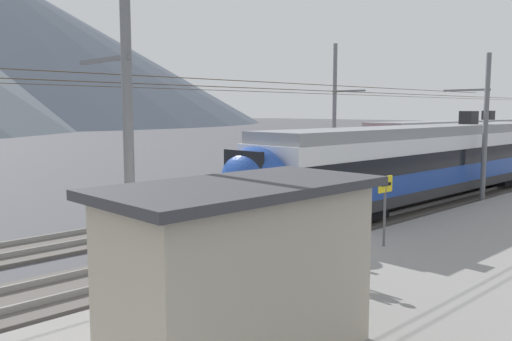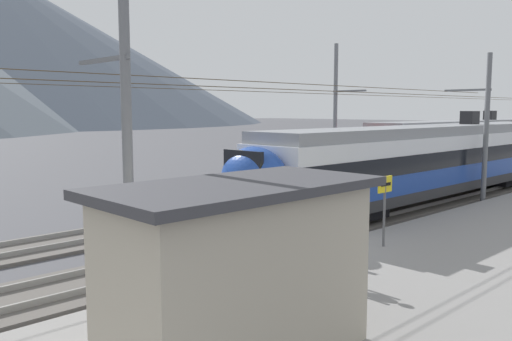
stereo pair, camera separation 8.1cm
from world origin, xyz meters
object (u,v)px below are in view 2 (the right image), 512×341
Objects in this scene: train_far_track at (465,143)px; catenary_mast_far_side at (337,115)px; potted_plant_platform_edge at (229,279)px; handbag_beside_passenger at (335,267)px; platform_shelter at (240,271)px; catenary_mast_mid at (483,126)px; platform_sign at (385,195)px; train_near_platform at (430,159)px; passenger_walking at (324,243)px; catenary_mast_west at (124,133)px.

catenary_mast_far_side is at bearing 171.94° from train_far_track.
handbag_beside_passenger is at bearing -5.95° from potted_plant_platform_edge.
handbag_beside_passenger is 5.57m from platform_shelter.
catenary_mast_mid reaches higher than platform_sign.
platform_sign is (-23.88, -8.51, -0.23)m from train_far_track.
handbag_beside_passenger is at bearing -161.41° from train_far_track.
potted_plant_platform_edge is (-30.48, -8.77, -1.36)m from train_far_track.
train_near_platform is 14.97× the size of passenger_walking.
passenger_walking is at bearing -168.64° from platform_sign.
train_near_platform is 17.08m from potted_plant_platform_edge.
catenary_mast_west is 5.53m from passenger_walking.
train_far_track is 11.27× the size of platform_sign.
platform_sign is at bearing -159.00° from train_near_platform.
platform_shelter is at bearing -158.59° from passenger_walking.
catenary_mast_far_side is (-12.93, 1.83, 2.12)m from train_far_track.
train_near_platform is at bearing 129.44° from catenary_mast_mid.
train_far_track is 29.36m from passenger_walking.
catenary_mast_far_side is 113.51× the size of handbag_beside_passenger.
catenary_mast_west is at bearing 120.00° from potted_plant_platform_edge.
catenary_mast_west reaches higher than train_far_track.
train_near_platform is at bearing -98.99° from catenary_mast_far_side.
platform_sign is 1.31× the size of passenger_walking.
potted_plant_platform_edge is at bearing -60.00° from catenary_mast_west.
handbag_beside_passenger is (-27.13, -9.12, -1.71)m from train_far_track.
handbag_beside_passenger is 3.39m from potted_plant_platform_edge.
catenary_mast_west is at bearing 166.16° from platform_sign.
passenger_walking is 0.35× the size of platform_shelter.
catenary_mast_west is 1.00× the size of catenary_mast_far_side.
train_far_track is 28.36× the size of potted_plant_platform_edge.
platform_shelter is (-32.18, -11.00, -0.31)m from train_far_track.
platform_shelter is (-5.05, -1.88, 1.41)m from handbag_beside_passenger.
handbag_beside_passenger is 0.08× the size of platform_shelter.
catenary_mast_west is (-17.80, -1.87, 1.87)m from train_near_platform.
handbag_beside_passenger is at bearing 20.41° from platform_shelter.
train_far_track reaches higher than handbag_beside_passenger.
train_near_platform is at bearing 21.00° from platform_sign.
catenary_mast_mid reaches higher than train_near_platform.
catenary_mast_mid is (19.33, 0.01, -0.26)m from catenary_mast_west.
train_near_platform is 5.18× the size of platform_shelter.
catenary_mast_mid is at bearing 9.90° from handbag_beside_passenger.
platform_shelter is at bearing -163.25° from platform_sign.
passenger_walking is 2.74m from potted_plant_platform_edge.
train_near_platform is 1.02× the size of train_far_track.
train_near_platform is 2.90m from catenary_mast_mid.
catenary_mast_mid is 1.00× the size of catenary_mast_far_side.
train_near_platform is 0.55× the size of catenary_mast_far_side.
catenary_mast_mid reaches higher than potted_plant_platform_edge.
catenary_mast_far_side is 20.80m from potted_plant_platform_edge.
train_far_track is at bearing 18.87° from platform_shelter.
catenary_mast_far_side is 20.66× the size of platform_sign.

